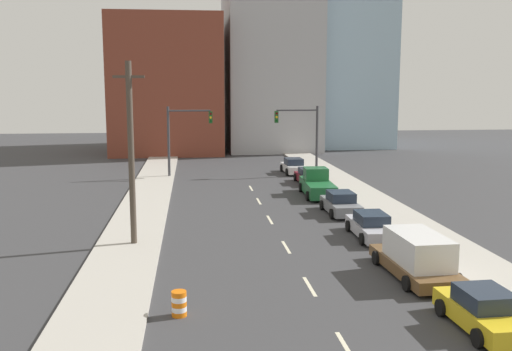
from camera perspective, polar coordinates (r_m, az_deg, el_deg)
The scene contains 22 objects.
sidewalk_left at distance 58.55m, azimuth -9.74°, elevation 0.51°, with size 3.42×97.11×0.17m.
sidewalk_right at distance 59.91m, azimuth 6.33°, elevation 0.77°, with size 3.42×97.11×0.17m.
lane_stripe_at_8m at distance 19.52m, azimuth 9.01°, elevation -16.64°, with size 0.16×2.40×0.01m, color beige.
lane_stripe_at_13m at distance 24.74m, azimuth 5.38°, elevation -10.98°, with size 0.16×2.40×0.01m, color beige.
lane_stripe_at_20m at distance 30.44m, azimuth 3.03°, elevation -7.16°, with size 0.16×2.40×0.01m, color beige.
lane_stripe_at_26m at distance 36.54m, azimuth 1.39°, elevation -4.44°, with size 0.16×2.40×0.01m, color beige.
lane_stripe_at_32m at distance 42.44m, azimuth 0.27°, elevation -2.58°, with size 0.16×2.40×0.01m, color beige.
lane_stripe_at_38m at distance 47.90m, azimuth -0.51°, elevation -1.28°, with size 0.16×2.40×0.01m, color beige.
building_brick_left at distance 76.90m, azimuth -8.81°, elevation 8.88°, with size 14.00×16.00×17.31m.
building_office_center at distance 81.88m, azimuth 1.23°, elevation 13.79°, with size 12.00×20.00×31.09m.
building_glass_right at distance 88.09m, azimuth 7.92°, elevation 15.34°, with size 13.00×20.00×37.17m.
traffic_signal_left at distance 53.71m, azimuth -7.54°, elevation 4.34°, with size 4.23×0.35×6.66m.
traffic_signal_right at distance 54.77m, azimuth 4.96°, elevation 4.47°, with size 4.23×0.35×6.66m.
utility_pole_left_mid at distance 30.36m, azimuth -12.38°, elevation 2.19°, with size 1.60×0.32×9.71m.
traffic_barrel at distance 21.70m, azimuth -7.70°, elevation -12.58°, with size 0.56×0.56×0.95m.
sedan_yellow at distance 21.85m, azimuth 21.83°, elevation -12.49°, with size 2.17×4.26×1.44m.
box_truck_brown at distance 26.50m, azimuth 15.77°, elevation -7.77°, with size 2.61×5.92×2.01m.
sedan_silver at distance 32.79m, azimuth 11.45°, elevation -4.99°, with size 2.14×4.82×1.42m.
sedan_gray at distance 38.53m, azimuth 8.47°, elevation -2.81°, with size 2.11×4.54×1.50m.
pickup_truck_green at distance 44.76m, azimuth 6.13°, elevation -0.93°, with size 2.52×6.01×2.10m.
sedan_maroon at distance 50.46m, azimuth 5.33°, elevation -0.08°, with size 2.18×4.43×1.37m.
sedan_white at distance 56.27m, azimuth 3.79°, elevation 0.91°, with size 2.22×4.58×1.50m.
Camera 1 is at (-4.86, -9.31, 8.34)m, focal length 40.00 mm.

